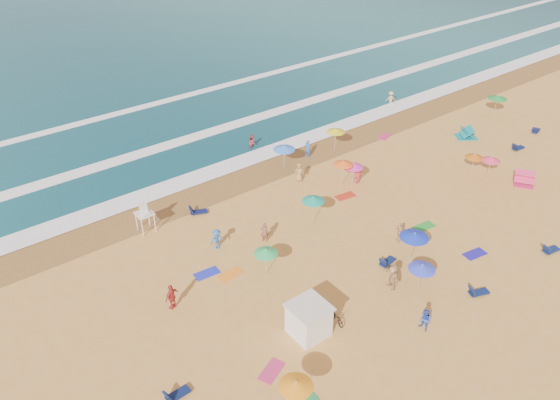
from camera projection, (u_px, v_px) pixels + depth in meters
ground at (318, 261)px, 37.81m from camera, size 220.00×220.00×0.00m
wet_sand at (222, 187)px, 46.15m from camera, size 220.00×220.00×0.00m
surf_foam at (172, 148)px, 51.98m from camera, size 200.00×18.70×0.05m
cabana at (309, 320)px, 31.69m from camera, size 2.00×2.00×2.00m
cabana_roof at (309, 307)px, 31.11m from camera, size 2.20×2.20×0.12m
bicycle at (336, 316)px, 32.77m from camera, size 0.77×1.64×0.83m
lifeguard_stand at (145, 219)px, 40.27m from camera, size 1.20×1.20×2.10m
beach_umbrellas at (349, 219)px, 38.36m from camera, size 62.74×31.09×0.80m
loungers at (416, 241)px, 39.44m from camera, size 45.34×21.43×0.34m
towels at (339, 271)px, 36.89m from camera, size 47.84×21.50×0.03m
popup_tents at (494, 152)px, 50.07m from camera, size 6.04×10.89×1.20m
beachgoers at (276, 234)px, 39.11m from camera, size 53.34×28.84×2.12m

